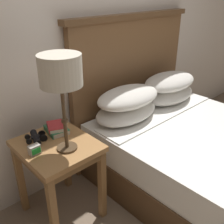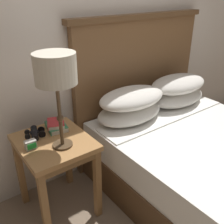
{
  "view_description": "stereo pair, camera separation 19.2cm",
  "coord_description": "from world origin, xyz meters",
  "px_view_note": "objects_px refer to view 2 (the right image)",
  "views": [
    {
      "loc": [
        -1.22,
        -0.72,
        1.54
      ],
      "look_at": [
        -0.05,
        0.54,
        0.71
      ],
      "focal_mm": 42.0,
      "sensor_mm": 36.0,
      "label": 1
    },
    {
      "loc": [
        -1.08,
        -0.85,
        1.54
      ],
      "look_at": [
        -0.05,
        0.54,
        0.71
      ],
      "focal_mm": 42.0,
      "sensor_mm": 36.0,
      "label": 2
    }
  ],
  "objects_px": {
    "table_lamp": "(56,72)",
    "binoculars_pair": "(35,133)",
    "alarm_clock": "(31,145)",
    "book_on_nightstand": "(56,127)",
    "bed": "(213,164)",
    "book_stacked_on_top": "(56,123)",
    "nightstand": "(55,152)"
  },
  "relations": [
    {
      "from": "nightstand",
      "to": "alarm_clock",
      "type": "distance_m",
      "value": 0.2
    },
    {
      "from": "binoculars_pair",
      "to": "alarm_clock",
      "type": "bearing_deg",
      "value": -120.3
    },
    {
      "from": "nightstand",
      "to": "alarm_clock",
      "type": "relative_size",
      "value": 8.66
    },
    {
      "from": "table_lamp",
      "to": "bed",
      "type": "bearing_deg",
      "value": -26.94
    },
    {
      "from": "bed",
      "to": "table_lamp",
      "type": "height_order",
      "value": "bed"
    },
    {
      "from": "book_stacked_on_top",
      "to": "binoculars_pair",
      "type": "relative_size",
      "value": 1.11
    },
    {
      "from": "bed",
      "to": "book_on_nightstand",
      "type": "height_order",
      "value": "bed"
    },
    {
      "from": "bed",
      "to": "book_on_nightstand",
      "type": "bearing_deg",
      "value": 141.75
    },
    {
      "from": "table_lamp",
      "to": "alarm_clock",
      "type": "distance_m",
      "value": 0.51
    },
    {
      "from": "table_lamp",
      "to": "binoculars_pair",
      "type": "xyz_separation_m",
      "value": [
        -0.1,
        0.22,
        -0.47
      ]
    },
    {
      "from": "book_stacked_on_top",
      "to": "binoculars_pair",
      "type": "height_order",
      "value": "book_stacked_on_top"
    },
    {
      "from": "nightstand",
      "to": "bed",
      "type": "height_order",
      "value": "bed"
    },
    {
      "from": "book_on_nightstand",
      "to": "alarm_clock",
      "type": "height_order",
      "value": "alarm_clock"
    },
    {
      "from": "book_stacked_on_top",
      "to": "table_lamp",
      "type": "bearing_deg",
      "value": -104.87
    },
    {
      "from": "nightstand",
      "to": "book_on_nightstand",
      "type": "distance_m",
      "value": 0.19
    },
    {
      "from": "bed",
      "to": "alarm_clock",
      "type": "distance_m",
      "value": 1.34
    },
    {
      "from": "book_on_nightstand",
      "to": "binoculars_pair",
      "type": "bearing_deg",
      "value": -178.66
    },
    {
      "from": "table_lamp",
      "to": "book_stacked_on_top",
      "type": "bearing_deg",
      "value": 75.13
    },
    {
      "from": "nightstand",
      "to": "alarm_clock",
      "type": "bearing_deg",
      "value": -176.54
    },
    {
      "from": "book_on_nightstand",
      "to": "book_stacked_on_top",
      "type": "distance_m",
      "value": 0.03
    },
    {
      "from": "alarm_clock",
      "to": "binoculars_pair",
      "type": "bearing_deg",
      "value": 59.7
    },
    {
      "from": "nightstand",
      "to": "book_on_nightstand",
      "type": "relative_size",
      "value": 3.13
    },
    {
      "from": "table_lamp",
      "to": "binoculars_pair",
      "type": "bearing_deg",
      "value": 113.98
    },
    {
      "from": "book_stacked_on_top",
      "to": "nightstand",
      "type": "bearing_deg",
      "value": -122.4
    },
    {
      "from": "book_on_nightstand",
      "to": "binoculars_pair",
      "type": "relative_size",
      "value": 1.17
    },
    {
      "from": "nightstand",
      "to": "table_lamp",
      "type": "bearing_deg",
      "value": -77.58
    },
    {
      "from": "book_stacked_on_top",
      "to": "alarm_clock",
      "type": "xyz_separation_m",
      "value": [
        -0.24,
        -0.13,
        -0.02
      ]
    },
    {
      "from": "table_lamp",
      "to": "book_stacked_on_top",
      "type": "xyz_separation_m",
      "value": [
        0.06,
        0.22,
        -0.45
      ]
    },
    {
      "from": "binoculars_pair",
      "to": "alarm_clock",
      "type": "xyz_separation_m",
      "value": [
        -0.08,
        -0.14,
        0.01
      ]
    },
    {
      "from": "book_on_nightstand",
      "to": "table_lamp",
      "type": "bearing_deg",
      "value": -105.46
    },
    {
      "from": "nightstand",
      "to": "alarm_clock",
      "type": "height_order",
      "value": "alarm_clock"
    },
    {
      "from": "alarm_clock",
      "to": "bed",
      "type": "bearing_deg",
      "value": -26.73
    }
  ]
}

